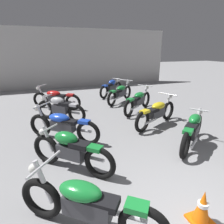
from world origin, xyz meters
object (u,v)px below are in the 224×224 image
at_px(motorcycle_left_row_0, 87,205).
at_px(motorcycle_right_row_1, 193,130).
at_px(motorcycle_left_row_1, 71,150).
at_px(motorcycle_right_row_3, 138,100).
at_px(motorcycle_left_row_4, 56,98).
at_px(motorcycle_left_row_3, 60,108).
at_px(traffic_cone, 202,207).
at_px(motorcycle_right_row_2, 157,112).
at_px(motorcycle_right_row_5, 111,87).
at_px(motorcycle_right_row_4, 120,93).
at_px(motorcycle_left_row_2, 63,125).

relative_size(motorcycle_left_row_0, motorcycle_right_row_1, 1.06).
distance_m(motorcycle_left_row_1, motorcycle_right_row_3, 4.32).
height_order(motorcycle_left_row_4, motorcycle_right_row_3, same).
xyz_separation_m(motorcycle_left_row_0, motorcycle_right_row_3, (3.10, 4.52, 0.00)).
bearing_deg(motorcycle_left_row_3, traffic_cone, -73.22).
distance_m(motorcycle_right_row_2, motorcycle_right_row_5, 4.33).
bearing_deg(motorcycle_left_row_4, motorcycle_right_row_5, 24.72).
height_order(motorcycle_right_row_4, motorcycle_right_row_5, motorcycle_right_row_4).
height_order(motorcycle_left_row_1, motorcycle_right_row_2, motorcycle_right_row_2).
bearing_deg(motorcycle_left_row_0, motorcycle_right_row_3, 55.55).
bearing_deg(motorcycle_left_row_0, motorcycle_left_row_4, 89.40).
distance_m(motorcycle_left_row_4, traffic_cone, 6.59).
xyz_separation_m(motorcycle_left_row_1, motorcycle_right_row_4, (2.95, 4.56, -0.01)).
distance_m(motorcycle_left_row_4, motorcycle_right_row_2, 4.18).
bearing_deg(motorcycle_left_row_1, motorcycle_right_row_3, 44.34).
relative_size(motorcycle_left_row_0, motorcycle_left_row_1, 1.18).
height_order(motorcycle_left_row_2, motorcycle_left_row_3, motorcycle_left_row_2).
relative_size(motorcycle_left_row_1, motorcycle_left_row_4, 0.80).
bearing_deg(motorcycle_left_row_3, motorcycle_right_row_3, 0.25).
relative_size(motorcycle_left_row_2, motorcycle_right_row_5, 1.06).
distance_m(motorcycle_left_row_3, motorcycle_right_row_3, 3.01).
xyz_separation_m(motorcycle_left_row_0, motorcycle_left_row_4, (0.06, 6.00, 0.00)).
bearing_deg(motorcycle_right_row_5, motorcycle_right_row_3, -87.58).
distance_m(motorcycle_left_row_2, motorcycle_right_row_5, 5.31).
bearing_deg(motorcycle_right_row_3, motorcycle_left_row_4, 154.03).
distance_m(motorcycle_left_row_4, motorcycle_right_row_5, 3.21).
height_order(motorcycle_right_row_3, motorcycle_right_row_5, motorcycle_right_row_3).
relative_size(motorcycle_left_row_4, motorcycle_right_row_1, 1.12).
bearing_deg(motorcycle_right_row_3, motorcycle_left_row_2, -153.02).
relative_size(motorcycle_left_row_1, motorcycle_right_row_4, 0.85).
bearing_deg(motorcycle_right_row_3, motorcycle_left_row_0, -124.45).
relative_size(motorcycle_left_row_0, motorcycle_right_row_3, 0.97).
xyz_separation_m(motorcycle_left_row_0, motorcycle_left_row_1, (0.01, 1.50, 0.01)).
xyz_separation_m(motorcycle_left_row_3, motorcycle_right_row_3, (3.01, 0.01, -0.01)).
height_order(motorcycle_right_row_1, traffic_cone, motorcycle_right_row_1).
xyz_separation_m(motorcycle_left_row_2, motorcycle_left_row_3, (0.09, 1.56, 0.01)).
relative_size(motorcycle_right_row_2, traffic_cone, 3.73).
distance_m(motorcycle_right_row_2, motorcycle_right_row_4, 3.05).
relative_size(motorcycle_left_row_4, motorcycle_right_row_2, 0.92).
relative_size(motorcycle_left_row_4, traffic_cone, 3.44).
bearing_deg(traffic_cone, motorcycle_left_row_3, 106.78).
distance_m(motorcycle_right_row_1, motorcycle_right_row_3, 3.06).
height_order(motorcycle_left_row_0, motorcycle_left_row_4, same).
distance_m(motorcycle_right_row_1, traffic_cone, 2.40).
bearing_deg(motorcycle_right_row_2, motorcycle_right_row_4, 90.43).
height_order(motorcycle_left_row_3, motorcycle_right_row_4, motorcycle_right_row_4).
distance_m(motorcycle_left_row_2, motorcycle_right_row_2, 2.98).
distance_m(motorcycle_left_row_4, motorcycle_right_row_3, 3.38).
bearing_deg(motorcycle_left_row_4, motorcycle_right_row_2, -45.67).
bearing_deg(traffic_cone, motorcycle_right_row_3, 72.82).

